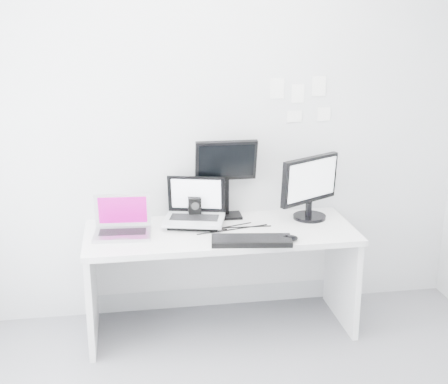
{
  "coord_description": "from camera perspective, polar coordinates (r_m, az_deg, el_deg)",
  "views": [
    {
      "loc": [
        -0.6,
        -2.62,
        2.18
      ],
      "look_at": [
        0.02,
        1.23,
        1.0
      ],
      "focal_mm": 50.05,
      "sensor_mm": 36.0,
      "label": 1
    }
  ],
  "objects": [
    {
      "name": "wall_note_2",
      "position": [
        4.46,
        8.66,
        9.55
      ],
      "size": [
        0.1,
        0.0,
        0.14
      ],
      "primitive_type": "cube",
      "color": "white",
      "rests_on": "back_wall"
    },
    {
      "name": "samsung_monitor",
      "position": [
        4.37,
        7.92,
        0.46
      ],
      "size": [
        0.55,
        0.45,
        0.46
      ],
      "primitive_type": "cube",
      "rotation": [
        0.0,
        0.0,
        0.52
      ],
      "color": "black",
      "rests_on": "desk"
    },
    {
      "name": "rear_monitor",
      "position": [
        4.34,
        0.15,
        1.31
      ],
      "size": [
        0.43,
        0.16,
        0.58
      ],
      "primitive_type": "cube",
      "rotation": [
        0.0,
        0.0,
        -0.0
      ],
      "color": "black",
      "rests_on": "desk"
    },
    {
      "name": "dell_laptop",
      "position": [
        4.2,
        -2.77,
        -1.0
      ],
      "size": [
        0.46,
        0.4,
        0.33
      ],
      "primitive_type": "cube",
      "rotation": [
        0.0,
        0.0,
        -0.25
      ],
      "color": "silver",
      "rests_on": "desk"
    },
    {
      "name": "wall_note_4",
      "position": [
        4.51,
        9.13,
        7.03
      ],
      "size": [
        0.09,
        0.0,
        0.1
      ],
      "primitive_type": "cube",
      "color": "white",
      "rests_on": "back_wall"
    },
    {
      "name": "mouse",
      "position": [
        4.0,
        5.93,
        -4.22
      ],
      "size": [
        0.12,
        0.08,
        0.04
      ],
      "primitive_type": "ellipsoid",
      "rotation": [
        0.0,
        0.0,
        -0.07
      ],
      "color": "black",
      "rests_on": "desk"
    },
    {
      "name": "macbook",
      "position": [
        4.08,
        -9.34,
        -2.18
      ],
      "size": [
        0.39,
        0.3,
        0.28
      ],
      "primitive_type": "cube",
      "rotation": [
        0.0,
        0.0,
        -0.08
      ],
      "color": "#A7A7AC",
      "rests_on": "desk"
    },
    {
      "name": "speaker",
      "position": [
        4.33,
        -2.71,
        -1.55
      ],
      "size": [
        0.11,
        0.11,
        0.17
      ],
      "primitive_type": "cube",
      "rotation": [
        0.0,
        0.0,
        0.37
      ],
      "color": "black",
      "rests_on": "desk"
    },
    {
      "name": "wall_note_0",
      "position": [
        4.38,
        4.86,
        9.42
      ],
      "size": [
        0.1,
        0.0,
        0.14
      ],
      "primitive_type": "cube",
      "color": "white",
      "rests_on": "back_wall"
    },
    {
      "name": "desk",
      "position": [
        4.32,
        -0.31,
        -8.03
      ],
      "size": [
        1.8,
        0.7,
        0.73
      ],
      "primitive_type": "cube",
      "color": "silver",
      "rests_on": "ground"
    },
    {
      "name": "wall_note_1",
      "position": [
        4.43,
        6.76,
        8.91
      ],
      "size": [
        0.09,
        0.0,
        0.13
      ],
      "primitive_type": "cube",
      "color": "white",
      "rests_on": "back_wall"
    },
    {
      "name": "wall_note_3",
      "position": [
        4.44,
        6.44,
        6.87
      ],
      "size": [
        0.11,
        0.0,
        0.08
      ],
      "primitive_type": "cube",
      "color": "white",
      "rests_on": "back_wall"
    },
    {
      "name": "keyboard",
      "position": [
        3.95,
        2.53,
        -4.46
      ],
      "size": [
        0.53,
        0.25,
        0.03
      ],
      "primitive_type": "cube",
      "rotation": [
        0.0,
        0.0,
        -0.14
      ],
      "color": "black",
      "rests_on": "desk"
    },
    {
      "name": "back_wall",
      "position": [
        4.34,
        -1.05,
        5.81
      ],
      "size": [
        3.6,
        0.0,
        3.6
      ],
      "primitive_type": "plane",
      "rotation": [
        1.57,
        0.0,
        0.0
      ],
      "color": "silver",
      "rests_on": "ground"
    }
  ]
}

